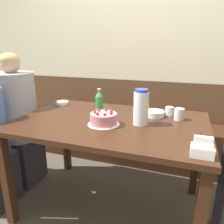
% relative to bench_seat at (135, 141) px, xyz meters
% --- Properties ---
extents(ground_plane, '(12.00, 12.00, 0.00)m').
position_rel_bench_seat_xyz_m(ground_plane, '(0.00, -0.83, -0.24)').
color(ground_plane, '#4C4238').
extents(back_wall, '(4.80, 0.04, 2.50)m').
position_rel_bench_seat_xyz_m(back_wall, '(0.00, 0.22, 1.01)').
color(back_wall, brown).
rests_on(back_wall, ground_plane).
extents(bench_seat, '(2.22, 0.38, 0.48)m').
position_rel_bench_seat_xyz_m(bench_seat, '(0.00, 0.00, 0.00)').
color(bench_seat, '#381E11').
rests_on(bench_seat, ground_plane).
extents(dining_table, '(1.39, 0.91, 0.76)m').
position_rel_bench_seat_xyz_m(dining_table, '(0.00, -0.83, 0.43)').
color(dining_table, '#381E11').
rests_on(dining_table, ground_plane).
extents(birthday_cake, '(0.22, 0.22, 0.10)m').
position_rel_bench_seat_xyz_m(birthday_cake, '(-0.02, -0.93, 0.56)').
color(birthday_cake, white).
rests_on(birthday_cake, dining_table).
extents(water_pitcher, '(0.10, 0.10, 0.25)m').
position_rel_bench_seat_xyz_m(water_pitcher, '(0.22, -0.84, 0.64)').
color(water_pitcher, white).
rests_on(water_pitcher, dining_table).
extents(soju_bottle, '(0.06, 0.06, 0.20)m').
position_rel_bench_seat_xyz_m(soju_bottle, '(-0.16, -0.64, 0.61)').
color(soju_bottle, '#388E4C').
rests_on(soju_bottle, dining_table).
extents(napkin_holder, '(0.11, 0.08, 0.11)m').
position_rel_bench_seat_xyz_m(napkin_holder, '(0.61, -1.20, 0.56)').
color(napkin_holder, white).
rests_on(napkin_holder, dining_table).
extents(bowl_soup_white, '(0.12, 0.12, 0.03)m').
position_rel_bench_seat_xyz_m(bowl_soup_white, '(-0.59, -0.54, 0.53)').
color(bowl_soup_white, white).
rests_on(bowl_soup_white, dining_table).
extents(bowl_rice_small, '(0.15, 0.15, 0.04)m').
position_rel_bench_seat_xyz_m(bowl_rice_small, '(0.29, -0.62, 0.54)').
color(bowl_rice_small, white).
rests_on(bowl_rice_small, dining_table).
extents(glass_water_tall, '(0.07, 0.07, 0.09)m').
position_rel_bench_seat_xyz_m(glass_water_tall, '(0.47, -0.65, 0.56)').
color(glass_water_tall, silver).
rests_on(glass_water_tall, dining_table).
extents(glass_tumbler_short, '(0.06, 0.06, 0.07)m').
position_rel_bench_seat_xyz_m(glass_tumbler_short, '(0.40, -0.57, 0.55)').
color(glass_tumbler_short, silver).
rests_on(glass_tumbler_short, dining_table).
extents(person_pale_blue_shirt, '(0.37, 0.37, 1.23)m').
position_rel_bench_seat_xyz_m(person_pale_blue_shirt, '(-0.95, -0.75, 0.37)').
color(person_pale_blue_shirt, '#33333D').
rests_on(person_pale_blue_shirt, ground_plane).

